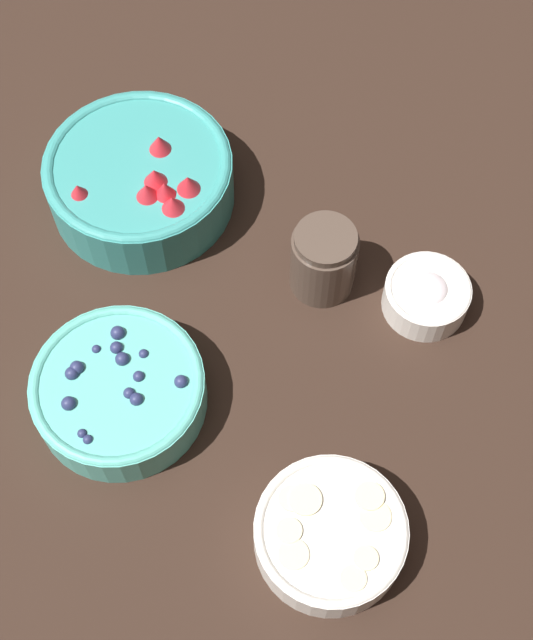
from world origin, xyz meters
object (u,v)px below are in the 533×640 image
object	(u,v)px
bowl_strawberries	(140,177)
bowl_blueberries	(119,390)
bowl_bananas	(330,534)
bowl_cream	(427,295)
jar_chocolate	(323,261)

from	to	relation	value
bowl_strawberries	bowl_blueberries	size ratio (longest dim) A/B	1.21
bowl_bananas	bowl_strawberries	bearing A→B (deg)	-137.41
bowl_strawberries	bowl_bananas	world-z (taller)	bowl_strawberries
bowl_cream	jar_chocolate	distance (m)	0.12
bowl_blueberries	jar_chocolate	bearing A→B (deg)	140.57
bowl_strawberries	bowl_cream	world-z (taller)	bowl_strawberries
bowl_blueberries	bowl_cream	distance (m)	0.36
bowl_strawberries	bowl_bananas	distance (m)	0.48
bowl_blueberries	jar_chocolate	distance (m)	0.27
bowl_bananas	bowl_cream	world-z (taller)	bowl_bananas
bowl_cream	jar_chocolate	size ratio (longest dim) A/B	1.05
bowl_strawberries	jar_chocolate	xyz separation A→B (m)	(0.06, 0.24, -0.00)
bowl_strawberries	bowl_cream	size ratio (longest dim) A/B	2.30
bowl_strawberries	bowl_cream	bearing A→B (deg)	81.42
bowl_blueberries	bowl_strawberries	bearing A→B (deg)	-165.43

